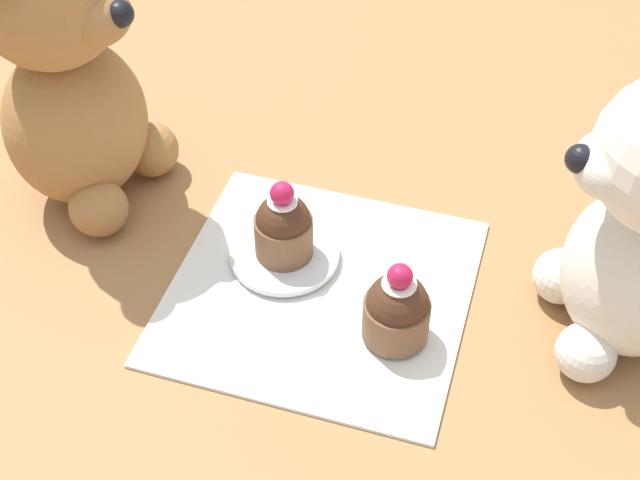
% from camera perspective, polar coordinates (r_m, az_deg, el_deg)
% --- Properties ---
extents(ground_plane, '(4.00, 4.00, 0.00)m').
position_cam_1_polar(ground_plane, '(0.68, 0.00, -3.34)').
color(ground_plane, '#9E7042').
extents(knitted_placemat, '(0.22, 0.22, 0.01)m').
position_cam_1_polar(knitted_placemat, '(0.67, 0.00, -3.17)').
color(knitted_placemat, silver).
rests_on(knitted_placemat, ground_plane).
extents(teddy_bear_tan, '(0.13, 0.13, 0.25)m').
position_cam_1_polar(teddy_bear_tan, '(0.71, -15.81, 10.24)').
color(teddy_bear_tan, '#A3703D').
rests_on(teddy_bear_tan, ground_plane).
extents(cupcake_near_cream_bear, '(0.05, 0.05, 0.07)m').
position_cam_1_polar(cupcake_near_cream_bear, '(0.63, 4.94, -4.45)').
color(cupcake_near_cream_bear, brown).
rests_on(cupcake_near_cream_bear, knitted_placemat).
extents(saucer_plate, '(0.09, 0.09, 0.01)m').
position_cam_1_polar(saucer_plate, '(0.69, -2.28, -0.90)').
color(saucer_plate, silver).
rests_on(saucer_plate, knitted_placemat).
extents(cupcake_near_tan_bear, '(0.04, 0.04, 0.07)m').
position_cam_1_polar(cupcake_near_tan_bear, '(0.67, -2.35, 0.86)').
color(cupcake_near_tan_bear, brown).
rests_on(cupcake_near_tan_bear, saucer_plate).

